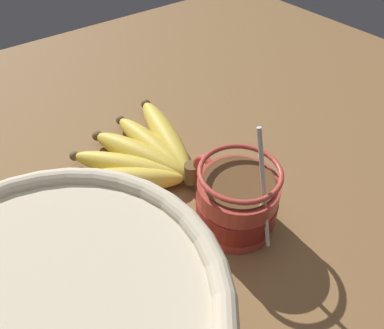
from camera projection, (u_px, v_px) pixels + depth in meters
The scene contains 3 objects.
table at pixel (219, 187), 54.01cm from camera, with size 122.16×122.16×2.68cm.
coffee_mug at pixel (236, 202), 44.90cm from camera, with size 14.10×9.84×16.15cm.
banana_bunch at pixel (143, 154), 54.67cm from camera, with size 20.98×21.50×4.19cm.
Camera 1 is at (-27.34, 26.12, 40.24)cm, focal length 35.00 mm.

